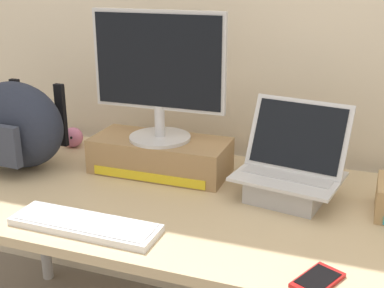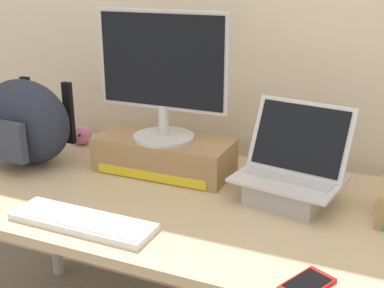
{
  "view_description": "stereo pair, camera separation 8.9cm",
  "coord_description": "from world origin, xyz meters",
  "px_view_note": "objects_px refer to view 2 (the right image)",
  "views": [
    {
      "loc": [
        0.5,
        -1.38,
        1.42
      ],
      "look_at": [
        0.0,
        0.0,
        0.91
      ],
      "focal_mm": 47.33,
      "sensor_mm": 36.0,
      "label": 1
    },
    {
      "loc": [
        0.59,
        -1.35,
        1.42
      ],
      "look_at": [
        0.0,
        0.0,
        0.91
      ],
      "focal_mm": 47.33,
      "sensor_mm": 36.0,
      "label": 2
    }
  ],
  "objects_px": {
    "external_keyboard": "(82,221)",
    "plush_toy": "(82,135)",
    "desktop_monitor": "(162,74)",
    "open_laptop": "(290,181)",
    "toner_box_yellow": "(164,155)",
    "cell_phone": "(307,284)",
    "messenger_backpack": "(24,122)"
  },
  "relations": [
    {
      "from": "external_keyboard",
      "to": "messenger_backpack",
      "type": "relative_size",
      "value": 1.11
    },
    {
      "from": "toner_box_yellow",
      "to": "open_laptop",
      "type": "relative_size",
      "value": 1.37
    },
    {
      "from": "messenger_backpack",
      "to": "plush_toy",
      "type": "height_order",
      "value": "messenger_backpack"
    },
    {
      "from": "cell_phone",
      "to": "messenger_backpack",
      "type": "bearing_deg",
      "value": -172.7
    },
    {
      "from": "desktop_monitor",
      "to": "open_laptop",
      "type": "relative_size",
      "value": 1.33
    },
    {
      "from": "toner_box_yellow",
      "to": "desktop_monitor",
      "type": "height_order",
      "value": "desktop_monitor"
    },
    {
      "from": "open_laptop",
      "to": "cell_phone",
      "type": "relative_size",
      "value": 2.36
    },
    {
      "from": "toner_box_yellow",
      "to": "desktop_monitor",
      "type": "relative_size",
      "value": 1.03
    },
    {
      "from": "desktop_monitor",
      "to": "open_laptop",
      "type": "height_order",
      "value": "desktop_monitor"
    },
    {
      "from": "desktop_monitor",
      "to": "external_keyboard",
      "type": "bearing_deg",
      "value": -94.87
    },
    {
      "from": "toner_box_yellow",
      "to": "open_laptop",
      "type": "height_order",
      "value": "open_laptop"
    },
    {
      "from": "messenger_backpack",
      "to": "cell_phone",
      "type": "xyz_separation_m",
      "value": [
        1.12,
        -0.37,
        -0.15
      ]
    },
    {
      "from": "messenger_backpack",
      "to": "toner_box_yellow",
      "type": "bearing_deg",
      "value": 17.92
    },
    {
      "from": "plush_toy",
      "to": "open_laptop",
      "type": "bearing_deg",
      "value": -11.47
    },
    {
      "from": "external_keyboard",
      "to": "cell_phone",
      "type": "xyz_separation_m",
      "value": [
        0.65,
        -0.04,
        -0.01
      ]
    },
    {
      "from": "open_laptop",
      "to": "messenger_backpack",
      "type": "height_order",
      "value": "messenger_backpack"
    },
    {
      "from": "external_keyboard",
      "to": "cell_phone",
      "type": "height_order",
      "value": "external_keyboard"
    },
    {
      "from": "plush_toy",
      "to": "messenger_backpack",
      "type": "bearing_deg",
      "value": -104.64
    },
    {
      "from": "external_keyboard",
      "to": "cell_phone",
      "type": "relative_size",
      "value": 2.9
    },
    {
      "from": "open_laptop",
      "to": "external_keyboard",
      "type": "bearing_deg",
      "value": -132.01
    },
    {
      "from": "open_laptop",
      "to": "plush_toy",
      "type": "height_order",
      "value": "open_laptop"
    },
    {
      "from": "external_keyboard",
      "to": "plush_toy",
      "type": "xyz_separation_m",
      "value": [
        -0.41,
        0.58,
        0.03
      ]
    },
    {
      "from": "desktop_monitor",
      "to": "open_laptop",
      "type": "bearing_deg",
      "value": -7.75
    },
    {
      "from": "toner_box_yellow",
      "to": "external_keyboard",
      "type": "relative_size",
      "value": 1.11
    },
    {
      "from": "toner_box_yellow",
      "to": "open_laptop",
      "type": "bearing_deg",
      "value": -7.39
    },
    {
      "from": "open_laptop",
      "to": "desktop_monitor",
      "type": "bearing_deg",
      "value": -177.44
    },
    {
      "from": "cell_phone",
      "to": "plush_toy",
      "type": "distance_m",
      "value": 1.22
    },
    {
      "from": "desktop_monitor",
      "to": "cell_phone",
      "type": "xyz_separation_m",
      "value": [
        0.61,
        -0.49,
        -0.35
      ]
    },
    {
      "from": "open_laptop",
      "to": "cell_phone",
      "type": "bearing_deg",
      "value": -61.6
    },
    {
      "from": "toner_box_yellow",
      "to": "plush_toy",
      "type": "distance_m",
      "value": 0.46
    },
    {
      "from": "messenger_backpack",
      "to": "cell_phone",
      "type": "bearing_deg",
      "value": -14.3
    },
    {
      "from": "messenger_backpack",
      "to": "cell_phone",
      "type": "height_order",
      "value": "messenger_backpack"
    }
  ]
}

